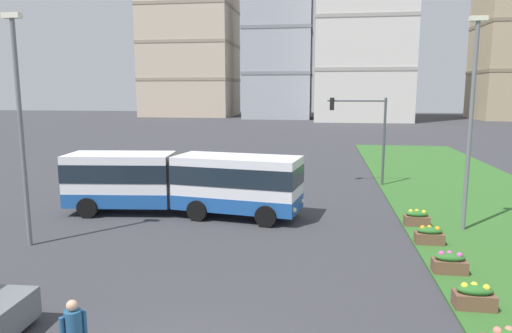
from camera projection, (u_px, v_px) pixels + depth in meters
articulated_bus at (182, 182)px, 22.96m from camera, size 12.03×3.48×3.00m
car_maroon_sedan at (199, 164)px, 34.29m from camera, size 4.60×2.48×1.58m
pedestrian_crossing at (74, 332)px, 9.88m from camera, size 0.41×0.46×1.74m
flower_planter_1 at (474, 296)px, 12.94m from camera, size 1.10×0.56×0.74m
flower_planter_2 at (450, 263)px, 15.48m from camera, size 1.10×0.56×0.74m
flower_planter_3 at (429, 235)px, 18.44m from camera, size 1.10×0.56×0.74m
flower_planter_4 at (417, 218)px, 20.95m from camera, size 1.10×0.56×0.74m
traffic_light_far_right at (365, 125)px, 29.70m from camera, size 3.74×0.28×5.70m
streetlight_left at (20, 122)px, 17.74m from camera, size 0.70×0.28×8.97m
streetlight_median at (471, 117)px, 19.58m from camera, size 0.70×0.28×9.15m
apartment_tower_west at (190, 28)px, 114.08m from camera, size 21.65×19.31×42.84m
apartment_tower_westcentre at (279, 11)px, 104.22m from camera, size 15.03×16.78×48.09m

